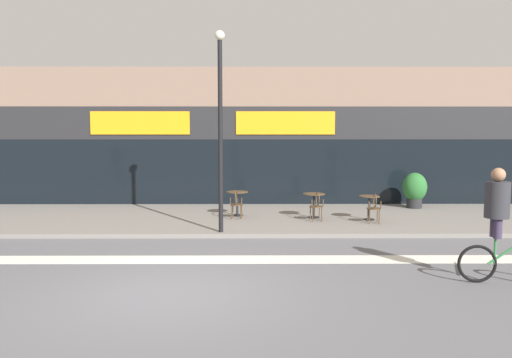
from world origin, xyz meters
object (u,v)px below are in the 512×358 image
object	(u,v)px
cafe_chair_0_near	(236,202)
planter_pot	(415,189)
cafe_chair_1_near	(317,204)
bistro_table_1	(314,201)
cafe_chair_2_near	(374,206)
lamp_post	(220,118)
bistro_table_2	(369,203)
bistro_table_0	(237,198)
cyclist_1	(500,218)

from	to	relation	value
cafe_chair_0_near	planter_pot	distance (m)	6.59
cafe_chair_1_near	planter_pot	world-z (taller)	planter_pot
bistro_table_1	planter_pot	bearing A→B (deg)	28.04
cafe_chair_2_near	lamp_post	distance (m)	5.20
bistro_table_1	cafe_chair_0_near	xyz separation A→B (m)	(-2.41, -0.21, -0.02)
bistro_table_2	lamp_post	distance (m)	5.38
bistro_table_1	cafe_chair_2_near	distance (m)	1.93
bistro_table_0	cafe_chair_1_near	bearing A→B (deg)	-23.30
cafe_chair_1_near	cyclist_1	world-z (taller)	cyclist_1
lamp_post	cyclist_1	world-z (taller)	lamp_post
bistro_table_1	cafe_chair_2_near	size ratio (longest dim) A/B	0.84
bistro_table_2	cafe_chair_0_near	xyz separation A→B (m)	(-4.04, 0.18, -0.00)
bistro_table_2	cafe_chair_2_near	xyz separation A→B (m)	(-0.00, -0.63, -0.00)
cafe_chair_0_near	planter_pot	xyz separation A→B (m)	(6.20, 2.23, 0.15)
cafe_chair_1_near	bistro_table_0	bearing A→B (deg)	59.94
bistro_table_1	bistro_table_2	xyz separation A→B (m)	(1.64, -0.40, -0.02)
bistro_table_2	lamp_post	bearing A→B (deg)	-157.48
cafe_chair_2_near	cyclist_1	distance (m)	5.50
bistro_table_2	planter_pot	size ratio (longest dim) A/B	0.59
bistro_table_2	cafe_chair_1_near	distance (m)	1.65
cafe_chair_0_near	cyclist_1	xyz separation A→B (m)	(5.03, -6.19, 0.58)
bistro_table_2	cafe_chair_1_near	bearing A→B (deg)	-172.00
bistro_table_0	bistro_table_2	world-z (taller)	bistro_table_0
bistro_table_1	cafe_chair_0_near	size ratio (longest dim) A/B	0.84
cafe_chair_1_near	cyclist_1	bearing A→B (deg)	-162.42
cafe_chair_0_near	bistro_table_2	bearing A→B (deg)	-87.93
bistro_table_1	cafe_chair_2_near	world-z (taller)	cafe_chair_2_near
cafe_chair_0_near	cafe_chair_1_near	bearing A→B (deg)	-95.02
cafe_chair_1_near	lamp_post	distance (m)	4.07
bistro_table_2	cyclist_1	size ratio (longest dim) A/B	0.35
bistro_table_1	cyclist_1	bearing A→B (deg)	-67.73
bistro_table_0	cyclist_1	bearing A→B (deg)	-53.61
bistro_table_0	cafe_chair_2_near	bearing A→B (deg)	-19.57
cafe_chair_0_near	bistro_table_1	bearing A→B (deg)	-80.28
cafe_chair_1_near	cyclist_1	xyz separation A→B (m)	(2.61, -5.78, 0.58)
bistro_table_0	cafe_chair_1_near	size ratio (longest dim) A/B	0.86
cafe_chair_0_near	lamp_post	distance (m)	3.24
bistro_table_1	cafe_chair_1_near	distance (m)	0.63
bistro_table_0	cafe_chair_2_near	size ratio (longest dim) A/B	0.86
bistro_table_1	lamp_post	bearing A→B (deg)	-141.17
lamp_post	cafe_chair_2_near	bearing A→B (deg)	15.23
bistro_table_1	lamp_post	distance (m)	4.33
bistro_table_0	planter_pot	size ratio (longest dim) A/B	0.62
cyclist_1	planter_pot	bearing A→B (deg)	87.40
cyclist_1	cafe_chair_2_near	bearing A→B (deg)	105.71
lamp_post	cyclist_1	xyz separation A→B (m)	(5.38, -4.19, -1.95)
cafe_chair_1_near	bistro_table_2	bearing A→B (deg)	-88.76
lamp_post	cafe_chair_0_near	bearing A→B (deg)	80.15
bistro_table_2	cafe_chair_1_near	size ratio (longest dim) A/B	0.82
bistro_table_1	cyclist_1	distance (m)	6.94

